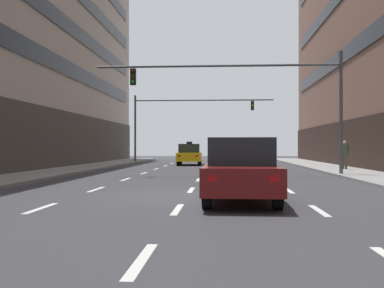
{
  "coord_description": "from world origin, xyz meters",
  "views": [
    {
      "loc": [
        1.05,
        -14.15,
        1.49
      ],
      "look_at": [
        -0.95,
        17.28,
        1.65
      ],
      "focal_mm": 44.28,
      "sensor_mm": 36.0,
      "label": 1
    }
  ],
  "objects_px": {
    "taxi_driving_1": "(189,155)",
    "traffic_signal_1": "(181,113)",
    "car_driving_0": "(236,160)",
    "car_driving_2": "(241,171)",
    "traffic_signal_0": "(258,88)",
    "pedestrian_0": "(344,153)"
  },
  "relations": [
    {
      "from": "traffic_signal_0",
      "to": "pedestrian_0",
      "type": "distance_m",
      "value": 8.0
    },
    {
      "from": "traffic_signal_0",
      "to": "traffic_signal_1",
      "type": "distance_m",
      "value": 20.2
    },
    {
      "from": "car_driving_0",
      "to": "taxi_driving_1",
      "type": "relative_size",
      "value": 0.98
    },
    {
      "from": "traffic_signal_1",
      "to": "car_driving_0",
      "type": "bearing_deg",
      "value": -77.08
    },
    {
      "from": "car_driving_0",
      "to": "car_driving_2",
      "type": "bearing_deg",
      "value": -91.07
    },
    {
      "from": "traffic_signal_1",
      "to": "pedestrian_0",
      "type": "xyz_separation_m",
      "value": [
        11.09,
        -14.66,
        -3.43
      ]
    },
    {
      "from": "car_driving_2",
      "to": "taxi_driving_1",
      "type": "bearing_deg",
      "value": 97.03
    },
    {
      "from": "taxi_driving_1",
      "to": "car_driving_2",
      "type": "height_order",
      "value": "taxi_driving_1"
    },
    {
      "from": "car_driving_0",
      "to": "car_driving_2",
      "type": "relative_size",
      "value": 0.97
    },
    {
      "from": "traffic_signal_1",
      "to": "car_driving_2",
      "type": "bearing_deg",
      "value": -82.13
    },
    {
      "from": "taxi_driving_1",
      "to": "pedestrian_0",
      "type": "distance_m",
      "value": 13.45
    },
    {
      "from": "pedestrian_0",
      "to": "car_driving_0",
      "type": "bearing_deg",
      "value": -143.47
    },
    {
      "from": "taxi_driving_1",
      "to": "traffic_signal_1",
      "type": "bearing_deg",
      "value": 101.63
    },
    {
      "from": "taxi_driving_1",
      "to": "traffic_signal_1",
      "type": "height_order",
      "value": "traffic_signal_1"
    },
    {
      "from": "taxi_driving_1",
      "to": "car_driving_2",
      "type": "distance_m",
      "value": 25.49
    },
    {
      "from": "taxi_driving_1",
      "to": "traffic_signal_0",
      "type": "relative_size",
      "value": 0.37
    },
    {
      "from": "car_driving_0",
      "to": "taxi_driving_1",
      "type": "xyz_separation_m",
      "value": [
        -3.33,
        13.95,
        0.02
      ]
    },
    {
      "from": "car_driving_0",
      "to": "car_driving_2",
      "type": "height_order",
      "value": "car_driving_2"
    },
    {
      "from": "car_driving_2",
      "to": "traffic_signal_1",
      "type": "bearing_deg",
      "value": 97.87
    },
    {
      "from": "car_driving_0",
      "to": "traffic_signal_0",
      "type": "bearing_deg",
      "value": 7.24
    },
    {
      "from": "car_driving_2",
      "to": "car_driving_0",
      "type": "bearing_deg",
      "value": 88.93
    },
    {
      "from": "car_driving_2",
      "to": "traffic_signal_0",
      "type": "xyz_separation_m",
      "value": [
        1.32,
        11.49,
        3.61
      ]
    }
  ]
}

